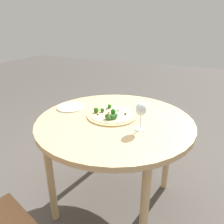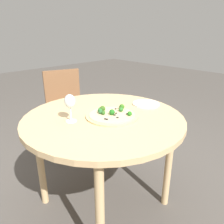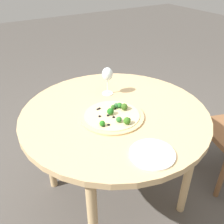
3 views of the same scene
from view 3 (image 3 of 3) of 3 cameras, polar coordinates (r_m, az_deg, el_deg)
The scene contains 5 objects.
ground_plane at distance 1.89m, azimuth 0.47°, elevation -18.70°, with size 12.00×12.00×0.00m, color #4C4742.
dining_table at distance 1.45m, azimuth 0.58°, elevation -2.27°, with size 1.06×1.06×0.72m.
pizza at distance 1.35m, azimuth 0.22°, elevation -0.70°, with size 0.35×0.35×0.05m.
wine_glass at distance 1.53m, azimuth -1.05°, elevation 8.40°, with size 0.07×0.07×0.18m.
plate_near at distance 1.13m, azimuth 9.19°, elevation -9.43°, with size 0.20×0.20×0.01m.
Camera 3 is at (1.01, -0.64, 1.47)m, focal length 40.00 mm.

